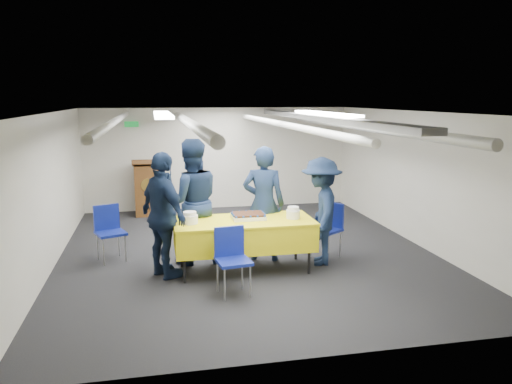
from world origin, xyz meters
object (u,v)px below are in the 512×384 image
(sheet_cake, at_px, (248,216))
(podium, at_px, (148,187))
(sailor_a, at_px, (264,204))
(sailor_b, at_px, (191,202))
(sailor_c, at_px, (164,216))
(chair_right, at_px, (329,224))
(chair_near, at_px, (232,253))
(chair_left, at_px, (109,227))
(serving_table, at_px, (244,234))
(sailor_d, at_px, (321,211))

(sheet_cake, bearing_deg, podium, 111.05)
(sailor_a, height_order, sailor_b, sailor_b)
(sheet_cake, distance_m, podium, 4.12)
(sailor_c, bearing_deg, sheet_cake, -114.12)
(podium, bearing_deg, sailor_c, -86.40)
(podium, relative_size, chair_right, 1.44)
(sailor_b, height_order, sailor_c, sailor_b)
(sailor_b, bearing_deg, chair_right, 170.86)
(chair_near, distance_m, sailor_a, 1.48)
(chair_left, height_order, sailor_a, sailor_a)
(sheet_cake, height_order, chair_left, chair_left)
(podium, distance_m, sailor_c, 3.95)
(serving_table, height_order, sailor_d, sailor_d)
(sheet_cake, height_order, sailor_b, sailor_b)
(sailor_a, relative_size, sailor_b, 0.94)
(chair_right, bearing_deg, sailor_c, -170.71)
(serving_table, xyz_separation_m, chair_left, (-1.98, 0.93, -0.03))
(chair_left, bearing_deg, serving_table, -25.09)
(sailor_b, distance_m, sailor_c, 0.72)
(chair_right, distance_m, sailor_b, 2.22)
(chair_left, xyz_separation_m, sailor_b, (1.27, -0.39, 0.43))
(podium, bearing_deg, chair_right, -50.85)
(serving_table, distance_m, sailor_d, 1.24)
(sailor_d, bearing_deg, sailor_c, -69.07)
(chair_near, xyz_separation_m, sailor_b, (-0.41, 1.34, 0.43))
(podium, height_order, sailor_b, sailor_b)
(sheet_cake, xyz_separation_m, chair_left, (-2.06, 0.86, -0.28))
(serving_table, relative_size, sailor_b, 1.06)
(sheet_cake, bearing_deg, chair_near, -114.14)
(sailor_b, relative_size, sailor_d, 1.17)
(serving_table, xyz_separation_m, sailor_b, (-0.72, 0.54, 0.40))
(chair_near, height_order, chair_left, same)
(chair_near, bearing_deg, sailor_b, 106.98)
(sailor_b, distance_m, sailor_d, 1.99)
(chair_left, bearing_deg, sailor_a, -11.30)
(serving_table, xyz_separation_m, chair_near, (-0.31, -0.80, -0.03))
(podium, height_order, sailor_d, sailor_d)
(sailor_d, bearing_deg, sheet_cake, -70.78)
(chair_right, height_order, sailor_c, sailor_c)
(chair_right, bearing_deg, sailor_a, 177.09)
(chair_right, xyz_separation_m, sailor_c, (-2.61, -0.43, 0.37))
(sailor_b, height_order, sailor_d, sailor_b)
(chair_left, distance_m, sailor_a, 2.46)
(sailor_c, xyz_separation_m, sailor_d, (2.36, 0.12, -0.08))
(podium, height_order, sailor_a, sailor_a)
(serving_table, relative_size, podium, 1.62)
(chair_near, xyz_separation_m, sailor_c, (-0.84, 0.77, 0.37))
(chair_right, distance_m, sailor_a, 1.13)
(sailor_b, bearing_deg, serving_table, 137.58)
(podium, relative_size, sailor_a, 0.69)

